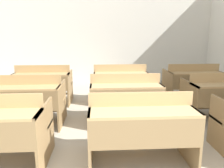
{
  "coord_description": "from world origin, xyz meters",
  "views": [
    {
      "loc": [
        -0.2,
        -1.09,
        1.46
      ],
      "look_at": [
        -0.0,
        2.16,
        0.74
      ],
      "focal_mm": 35.0,
      "sensor_mm": 36.0,
      "label": 1
    }
  ],
  "objects_px": {
    "bench_third_left": "(43,83)",
    "bench_third_center": "(120,82)",
    "bench_second_center": "(125,97)",
    "bench_second_left": "(26,99)",
    "bench_third_right": "(192,81)",
    "bench_front_center": "(140,126)",
    "bench_second_right": "(221,95)"
  },
  "relations": [
    {
      "from": "bench_third_left",
      "to": "bench_second_left",
      "type": "bearing_deg",
      "value": -89.26
    },
    {
      "from": "bench_third_center",
      "to": "bench_second_left",
      "type": "bearing_deg",
      "value": -143.5
    },
    {
      "from": "bench_front_center",
      "to": "bench_second_right",
      "type": "relative_size",
      "value": 1.0
    },
    {
      "from": "bench_front_center",
      "to": "bench_second_left",
      "type": "relative_size",
      "value": 1.0
    },
    {
      "from": "bench_third_left",
      "to": "bench_third_center",
      "type": "bearing_deg",
      "value": 0.57
    },
    {
      "from": "bench_second_left",
      "to": "bench_third_right",
      "type": "xyz_separation_m",
      "value": [
        3.32,
        1.21,
        0.0
      ]
    },
    {
      "from": "bench_second_right",
      "to": "bench_third_left",
      "type": "height_order",
      "value": "same"
    },
    {
      "from": "bench_third_left",
      "to": "bench_second_center",
      "type": "bearing_deg",
      "value": -35.91
    },
    {
      "from": "bench_third_center",
      "to": "bench_front_center",
      "type": "bearing_deg",
      "value": -90.22
    },
    {
      "from": "bench_second_right",
      "to": "bench_third_right",
      "type": "bearing_deg",
      "value": 89.59
    },
    {
      "from": "bench_second_center",
      "to": "bench_second_right",
      "type": "height_order",
      "value": "same"
    },
    {
      "from": "bench_second_left",
      "to": "bench_third_right",
      "type": "bearing_deg",
      "value": 20.05
    },
    {
      "from": "bench_second_center",
      "to": "bench_third_center",
      "type": "xyz_separation_m",
      "value": [
        0.03,
        1.21,
        0.0
      ]
    },
    {
      "from": "bench_third_right",
      "to": "bench_second_center",
      "type": "bearing_deg",
      "value": -144.8
    },
    {
      "from": "bench_second_center",
      "to": "bench_third_right",
      "type": "xyz_separation_m",
      "value": [
        1.69,
        1.19,
        0.0
      ]
    },
    {
      "from": "bench_second_right",
      "to": "bench_third_left",
      "type": "xyz_separation_m",
      "value": [
        -3.33,
        1.21,
        0.0
      ]
    },
    {
      "from": "bench_second_right",
      "to": "bench_third_right",
      "type": "relative_size",
      "value": 1.0
    },
    {
      "from": "bench_front_center",
      "to": "bench_second_left",
      "type": "height_order",
      "value": "same"
    },
    {
      "from": "bench_third_left",
      "to": "bench_third_center",
      "type": "relative_size",
      "value": 1.0
    },
    {
      "from": "bench_second_center",
      "to": "bench_third_center",
      "type": "bearing_deg",
      "value": 88.39
    },
    {
      "from": "bench_front_center",
      "to": "bench_third_center",
      "type": "xyz_separation_m",
      "value": [
        0.01,
        2.44,
        0.0
      ]
    },
    {
      "from": "bench_front_center",
      "to": "bench_third_center",
      "type": "distance_m",
      "value": 2.44
    },
    {
      "from": "bench_third_left",
      "to": "bench_third_right",
      "type": "relative_size",
      "value": 1.0
    },
    {
      "from": "bench_third_right",
      "to": "bench_third_center",
      "type": "bearing_deg",
      "value": 179.17
    },
    {
      "from": "bench_second_left",
      "to": "bench_front_center",
      "type": "bearing_deg",
      "value": -35.99
    },
    {
      "from": "bench_second_right",
      "to": "bench_third_left",
      "type": "bearing_deg",
      "value": 160.04
    },
    {
      "from": "bench_third_right",
      "to": "bench_second_left",
      "type": "bearing_deg",
      "value": -159.95
    },
    {
      "from": "bench_third_left",
      "to": "bench_third_center",
      "type": "height_order",
      "value": "same"
    },
    {
      "from": "bench_second_right",
      "to": "bench_third_center",
      "type": "bearing_deg",
      "value": 143.28
    },
    {
      "from": "bench_second_right",
      "to": "bench_second_left",
      "type": "bearing_deg",
      "value": -179.82
    },
    {
      "from": "bench_third_left",
      "to": "bench_third_center",
      "type": "xyz_separation_m",
      "value": [
        1.69,
        0.02,
        0.0
      ]
    },
    {
      "from": "bench_second_center",
      "to": "bench_third_center",
      "type": "relative_size",
      "value": 1.0
    }
  ]
}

